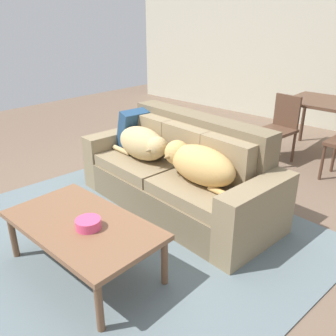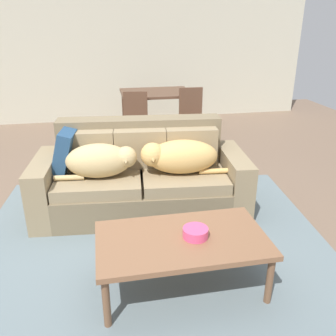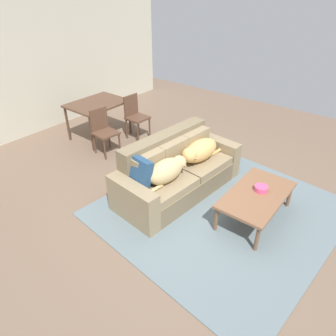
# 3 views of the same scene
# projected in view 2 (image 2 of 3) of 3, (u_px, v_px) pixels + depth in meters

# --- Properties ---
(ground_plane) EXTENTS (10.00, 10.00, 0.00)m
(ground_plane) POSITION_uv_depth(u_px,v_px,m) (119.00, 220.00, 3.59)
(ground_plane) COLOR brown
(back_partition) EXTENTS (8.00, 0.12, 2.70)m
(back_partition) POSITION_uv_depth(u_px,v_px,m) (101.00, 48.00, 6.70)
(back_partition) COLOR beige
(back_partition) RESTS_ON ground
(area_rug) EXTENTS (3.37, 3.25, 0.01)m
(area_rug) POSITION_uv_depth(u_px,v_px,m) (153.00, 251.00, 3.09)
(area_rug) COLOR slate
(area_rug) RESTS_ON ground
(couch) EXTENTS (2.18, 1.06, 0.91)m
(couch) POSITION_uv_depth(u_px,v_px,m) (141.00, 178.00, 3.70)
(couch) COLOR #736349
(couch) RESTS_ON ground
(dog_on_left_cushion) EXTENTS (0.79, 0.38, 0.33)m
(dog_on_left_cushion) POSITION_uv_depth(u_px,v_px,m) (102.00, 160.00, 3.41)
(dog_on_left_cushion) COLOR tan
(dog_on_left_cushion) RESTS_ON couch
(dog_on_right_cushion) EXTENTS (0.87, 0.40, 0.33)m
(dog_on_right_cushion) POSITION_uv_depth(u_px,v_px,m) (178.00, 157.00, 3.50)
(dog_on_right_cushion) COLOR tan
(dog_on_right_cushion) RESTS_ON couch
(throw_pillow_by_left_arm) EXTENTS (0.31, 0.48, 0.46)m
(throw_pillow_by_left_arm) POSITION_uv_depth(u_px,v_px,m) (65.00, 151.00, 3.56)
(throw_pillow_by_left_arm) COLOR navy
(throw_pillow_by_left_arm) RESTS_ON couch
(coffee_table) EXTENTS (1.21, 0.68, 0.42)m
(coffee_table) POSITION_uv_depth(u_px,v_px,m) (182.00, 243.00, 2.56)
(coffee_table) COLOR brown
(coffee_table) RESTS_ON ground
(bowl_on_coffee_table) EXTENTS (0.18, 0.18, 0.07)m
(bowl_on_coffee_table) POSITION_uv_depth(u_px,v_px,m) (195.00, 233.00, 2.54)
(bowl_on_coffee_table) COLOR #EA4C7F
(bowl_on_coffee_table) RESTS_ON coffee_table
(dining_table) EXTENTS (1.13, 0.87, 0.76)m
(dining_table) POSITION_uv_depth(u_px,v_px,m) (156.00, 97.00, 5.89)
(dining_table) COLOR brown
(dining_table) RESTS_ON ground
(dining_chair_near_left) EXTENTS (0.45, 0.45, 0.87)m
(dining_chair_near_left) POSITION_uv_depth(u_px,v_px,m) (136.00, 119.00, 5.34)
(dining_chair_near_left) COLOR brown
(dining_chair_near_left) RESTS_ON ground
(dining_chair_near_right) EXTENTS (0.42, 0.42, 0.90)m
(dining_chair_near_right) POSITION_uv_depth(u_px,v_px,m) (192.00, 115.00, 5.48)
(dining_chair_near_right) COLOR brown
(dining_chair_near_right) RESTS_ON ground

